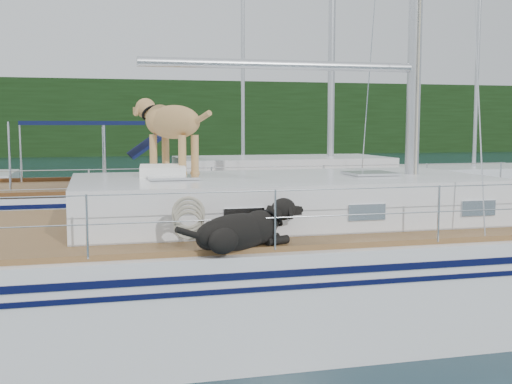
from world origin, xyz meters
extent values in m
plane|color=black|center=(0.00, 0.00, 0.00)|extent=(120.00, 120.00, 0.00)
cube|color=black|center=(0.00, 45.00, 3.00)|extent=(90.00, 3.00, 6.00)
cube|color=#595147|center=(0.00, 46.20, 0.60)|extent=(92.00, 1.00, 1.20)
cube|color=white|center=(0.00, 0.00, 0.50)|extent=(12.00, 3.80, 1.40)
cube|color=brown|center=(0.00, 0.00, 1.23)|extent=(11.52, 3.50, 0.06)
cube|color=white|center=(0.80, 0.00, 1.54)|extent=(5.20, 2.50, 0.55)
cylinder|color=silver|center=(0.80, 0.00, 3.21)|extent=(3.60, 0.12, 0.12)
cylinder|color=silver|center=(0.00, -1.75, 1.82)|extent=(10.56, 0.01, 0.01)
cylinder|color=silver|center=(0.00, 1.75, 1.82)|extent=(10.56, 0.01, 0.01)
cube|color=#1B3AAB|center=(-0.30, 1.57, 1.28)|extent=(0.60, 0.41, 0.05)
cube|color=white|center=(-0.69, 0.30, 1.88)|extent=(0.61, 0.51, 0.14)
torus|color=#B8AB92|center=(-0.65, -1.69, 1.62)|extent=(0.43, 0.21, 0.41)
cube|color=white|center=(1.49, 6.43, 0.45)|extent=(11.00, 3.50, 1.30)
cube|color=brown|center=(1.49, 6.43, 1.10)|extent=(10.56, 3.29, 0.06)
cube|color=white|center=(2.69, 6.43, 1.45)|extent=(4.80, 2.30, 0.55)
cube|color=#101444|center=(-1.71, 6.43, 2.50)|extent=(2.40, 2.30, 0.08)
cube|color=white|center=(4.00, 16.00, 0.40)|extent=(7.20, 3.00, 1.10)
cylinder|color=silver|center=(4.00, 16.00, 6.00)|extent=(0.14, 0.14, 11.00)
cube|color=white|center=(12.00, 13.00, 0.40)|extent=(6.40, 3.00, 1.10)
cylinder|color=silver|center=(12.00, 13.00, 6.00)|extent=(0.14, 0.14, 11.00)
camera|label=1|loc=(-1.53, -7.78, 2.47)|focal=45.00mm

